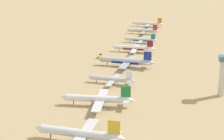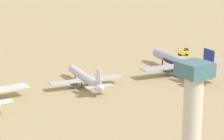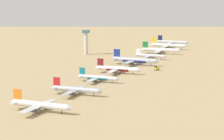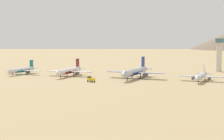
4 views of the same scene
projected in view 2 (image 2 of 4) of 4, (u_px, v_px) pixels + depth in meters
ground_plane at (183, 73)px, 211.59m from camera, size 2315.70×2315.70×0.00m
parked_jet_4 at (182, 63)px, 208.55m from camera, size 53.16×43.41×15.35m
parked_jet_5 at (85, 78)px, 189.42m from camera, size 38.34×31.31×11.07m
service_truck at (184, 52)px, 245.37m from camera, size 4.51×5.70×3.90m
control_tower at (193, 113)px, 112.37m from camera, size 7.20×7.20×29.48m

